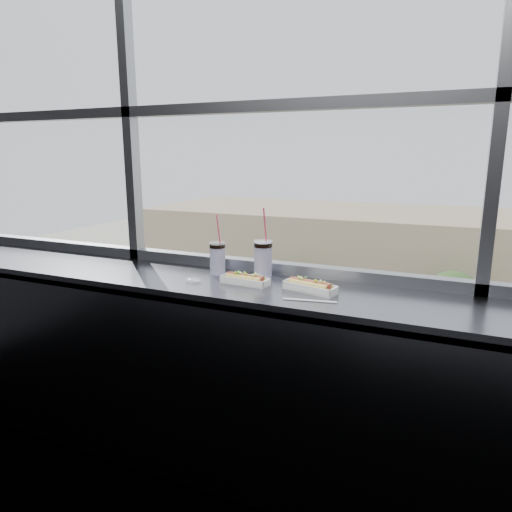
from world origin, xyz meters
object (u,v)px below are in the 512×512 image
at_px(loose_straw, 310,301).
at_px(pedestrian_a, 330,328).
at_px(wrapper, 193,280).
at_px(car_far_b, 431,362).
at_px(car_near_b, 248,397).
at_px(tree_left, 291,285).
at_px(pedestrian_b, 406,326).
at_px(tree_center, 452,299).
at_px(hotdog_tray_left, 245,279).
at_px(car_far_a, 246,332).
at_px(hotdog_tray_right, 310,286).
at_px(soda_cup_right, 263,257).
at_px(pedestrian_c, 486,351).
at_px(soda_cup_left, 217,257).
at_px(car_near_a, 144,377).
at_px(car_near_c, 395,432).

relative_size(loose_straw, pedestrian_a, 0.12).
relative_size(wrapper, car_far_b, 0.02).
height_order(loose_straw, wrapper, wrapper).
height_order(car_near_b, tree_left, tree_left).
height_order(pedestrian_b, tree_center, tree_center).
relative_size(hotdog_tray_left, car_far_a, 0.04).
height_order(hotdog_tray_right, soda_cup_right, soda_cup_right).
relative_size(car_far_b, pedestrian_b, 2.78).
distance_m(car_far_a, pedestrian_c, 15.06).
xyz_separation_m(loose_straw, car_near_b, (-7.80, 16.43, -10.89)).
xyz_separation_m(soda_cup_right, car_near_b, (-7.45, 16.13, -10.99)).
distance_m(soda_cup_left, car_near_a, 23.75).
relative_size(soda_cup_right, loose_straw, 1.58).
relative_size(hotdog_tray_right, wrapper, 2.95).
xyz_separation_m(hotdog_tray_right, pedestrian_c, (3.20, 27.32, -11.09)).
xyz_separation_m(car_near_b, car_far_b, (7.97, 8.00, -0.13)).
height_order(soda_cup_right, pedestrian_a, soda_cup_right).
relative_size(wrapper, pedestrian_b, 0.04).
xyz_separation_m(soda_cup_left, wrapper, (-0.04, -0.20, -0.09)).
bearing_deg(car_near_c, loose_straw, -174.48).
bearing_deg(tree_left, car_near_c, -53.51).
xyz_separation_m(hotdog_tray_left, car_near_c, (-0.52, 16.29, -10.96)).
distance_m(car_near_a, tree_center, 19.40).
bearing_deg(pedestrian_a, car_far_a, -60.64).
bearing_deg(wrapper, car_near_a, 129.13).
xyz_separation_m(car_near_a, car_far_b, (14.13, 8.00, 0.05)).
distance_m(soda_cup_right, car_near_a, 23.88).
xyz_separation_m(hotdog_tray_left, wrapper, (-0.26, -0.07, -0.01)).
xyz_separation_m(car_far_a, pedestrian_a, (5.11, 2.87, 0.02)).
relative_size(car_near_b, car_near_c, 1.05).
height_order(hotdog_tray_left, tree_center, hotdog_tray_left).
relative_size(wrapper, car_far_a, 0.02).
height_order(hotdog_tray_right, car_far_a, hotdog_tray_right).
relative_size(loose_straw, car_near_a, 0.04).
height_order(wrapper, car_near_c, wrapper).
distance_m(soda_cup_right, car_far_a, 28.86).
distance_m(loose_straw, tree_left, 31.27).
bearing_deg(loose_straw, soda_cup_right, 129.55).
bearing_deg(pedestrian_b, car_far_b, 20.39).
bearing_deg(hotdog_tray_left, hotdog_tray_right, 6.25).
height_order(car_far_b, pedestrian_a, car_far_b).
bearing_deg(pedestrian_c, tree_left, -94.22).
distance_m(hotdog_tray_left, car_far_b, 26.68).
relative_size(car_near_b, car_far_a, 1.17).
bearing_deg(soda_cup_right, pedestrian_c, 82.64).
height_order(soda_cup_right, tree_center, soda_cup_right).
xyz_separation_m(car_near_a, car_near_b, (6.16, 0.00, 0.18)).
xyz_separation_m(soda_cup_right, pedestrian_a, (-6.13, 27.00, -11.14)).
bearing_deg(pedestrian_b, car_far_a, -62.82).
distance_m(car_near_c, tree_center, 12.44).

